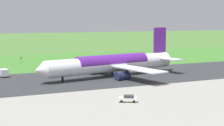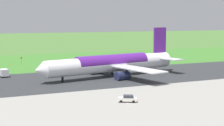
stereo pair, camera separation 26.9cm
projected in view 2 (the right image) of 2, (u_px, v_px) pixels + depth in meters
ground_plane at (111, 77)px, 119.03m from camera, size 800.00×800.00×0.00m
runway_asphalt at (111, 77)px, 119.03m from camera, size 600.00×37.85×0.06m
grass_verge_foreground at (68, 62)px, 160.38m from camera, size 600.00×80.00×0.04m
airliner_main at (113, 63)px, 118.94m from camera, size 53.84×44.33×15.88m
service_truck_fuel at (3, 73)px, 118.45m from camera, size 2.73×5.97×2.65m
service_car_ops at (128, 99)px, 82.19m from camera, size 4.54×3.62×1.62m
no_stopping_sign at (21, 60)px, 153.69m from camera, size 0.60×0.10×2.76m
traffic_cone_orange at (11, 65)px, 148.14m from camera, size 0.40×0.40×0.55m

